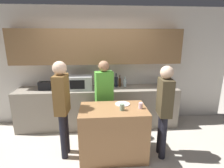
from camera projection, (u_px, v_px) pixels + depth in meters
The scene contains 17 objects.
ground_plane at pixel (99, 166), 2.83m from camera, with size 14.00×14.00×0.00m, color beige.
back_wall at pixel (97, 59), 4.04m from camera, with size 6.40×0.40×2.70m.
back_counter at pixel (98, 107), 4.05m from camera, with size 3.60×0.62×0.91m.
kitchen_island at pixel (113, 132), 3.01m from camera, with size 1.11×0.68×0.88m.
microwave at pixel (80, 82), 3.85m from camera, with size 0.52×0.39×0.30m.
toaster at pixel (45, 86), 3.81m from camera, with size 0.26×0.16×0.18m.
potted_plant at pixel (166, 79), 3.99m from camera, with size 0.14×0.14×0.39m.
bottle_0 at pixel (111, 83), 4.03m from camera, with size 0.06×0.06×0.23m.
bottle_1 at pixel (116, 82), 4.04m from camera, with size 0.08×0.08×0.32m.
bottle_2 at pixel (120, 82), 4.06m from camera, with size 0.06×0.06×0.27m.
bottle_3 at pixel (125, 83), 4.07m from camera, with size 0.08×0.08×0.23m.
plate_on_island at pixel (122, 104), 3.06m from camera, with size 0.26×0.26×0.01m.
cup_0 at pixel (141, 106), 2.87m from camera, with size 0.07×0.07×0.10m.
cup_1 at pixel (122, 107), 2.80m from camera, with size 0.08×0.08×0.11m.
person_left at pixel (164, 105), 2.87m from camera, with size 0.22×0.36×1.60m.
person_center at pixel (104, 94), 3.45m from camera, with size 0.37×0.26×1.60m.
person_right at pixel (62, 102), 2.86m from camera, with size 0.22×0.35×1.67m.
Camera 1 is at (0.01, -2.40, 2.02)m, focal length 28.00 mm.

